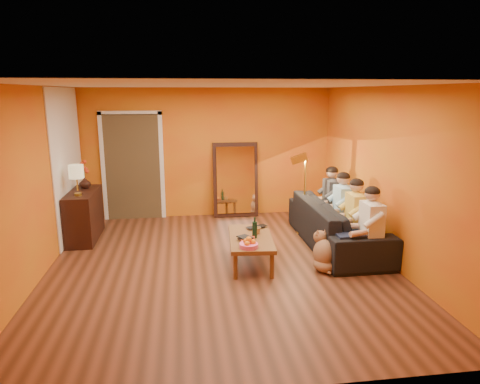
{
  "coord_description": "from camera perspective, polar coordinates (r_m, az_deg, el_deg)",
  "views": [
    {
      "loc": [
        -0.52,
        -5.89,
        2.5
      ],
      "look_at": [
        0.35,
        0.5,
        1.0
      ],
      "focal_mm": 32.0,
      "sensor_mm": 36.0,
      "label": 1
    }
  ],
  "objects": [
    {
      "name": "room_shell",
      "position": [
        6.39,
        -2.95,
        2.26
      ],
      "size": [
        5.0,
        5.5,
        2.6
      ],
      "color": "brown",
      "rests_on": "ground"
    },
    {
      "name": "white_accent",
      "position": [
        7.98,
        -21.97,
        3.5
      ],
      "size": [
        0.02,
        1.9,
        2.58
      ],
      "primitive_type": "cube",
      "color": "white",
      "rests_on": "wall_left"
    },
    {
      "name": "doorway_recess",
      "position": [
        8.89,
        -14.01,
        3.33
      ],
      "size": [
        1.06,
        0.3,
        2.1
      ],
      "primitive_type": "cube",
      "color": "#3F2D19",
      "rests_on": "floor"
    },
    {
      "name": "door_jamb_left",
      "position": [
        8.85,
        -17.76,
        3.05
      ],
      "size": [
        0.08,
        0.06,
        2.2
      ],
      "primitive_type": "cube",
      "color": "white",
      "rests_on": "wall_back"
    },
    {
      "name": "door_jamb_right",
      "position": [
        8.73,
        -10.37,
        3.33
      ],
      "size": [
        0.08,
        0.06,
        2.2
      ],
      "primitive_type": "cube",
      "color": "white",
      "rests_on": "wall_back"
    },
    {
      "name": "door_header",
      "position": [
        8.66,
        -14.49,
        10.18
      ],
      "size": [
        1.22,
        0.06,
        0.08
      ],
      "primitive_type": "cube",
      "color": "white",
      "rests_on": "wall_back"
    },
    {
      "name": "mirror_frame",
      "position": [
        8.76,
        -0.59,
        1.65
      ],
      "size": [
        0.92,
        0.27,
        1.51
      ],
      "primitive_type": "cube",
      "rotation": [
        -0.14,
        0.0,
        0.0
      ],
      "color": "black",
      "rests_on": "floor"
    },
    {
      "name": "mirror_glass",
      "position": [
        8.72,
        -0.56,
        1.6
      ],
      "size": [
        0.78,
        0.21,
        1.35
      ],
      "primitive_type": "cube",
      "rotation": [
        -0.14,
        0.0,
        0.0
      ],
      "color": "white",
      "rests_on": "mirror_frame"
    },
    {
      "name": "sideboard",
      "position": [
        7.91,
        -20.05,
        -2.92
      ],
      "size": [
        0.44,
        1.18,
        0.85
      ],
      "primitive_type": "cube",
      "color": "black",
      "rests_on": "floor"
    },
    {
      "name": "table_lamp",
      "position": [
        7.47,
        -20.93,
        1.47
      ],
      "size": [
        0.24,
        0.24,
        0.51
      ],
      "primitive_type": null,
      "color": "beige",
      "rests_on": "sideboard"
    },
    {
      "name": "sofa",
      "position": [
        7.32,
        12.78,
        -4.13
      ],
      "size": [
        2.55,
        1.0,
        0.74
      ],
      "primitive_type": "imported",
      "rotation": [
        0.0,
        0.0,
        1.57
      ],
      "color": "black",
      "rests_on": "floor"
    },
    {
      "name": "coffee_table",
      "position": [
        6.44,
        1.42,
        -7.73
      ],
      "size": [
        0.72,
        1.27,
        0.42
      ],
      "primitive_type": null,
      "rotation": [
        0.0,
        0.0,
        -0.08
      ],
      "color": "brown",
      "rests_on": "floor"
    },
    {
      "name": "floor_lamp",
      "position": [
        7.71,
        8.6,
        -0.4
      ],
      "size": [
        0.35,
        0.31,
        1.44
      ],
      "primitive_type": null,
      "rotation": [
        0.0,
        0.0,
        -0.26
      ],
      "color": "gold",
      "rests_on": "floor"
    },
    {
      "name": "dog",
      "position": [
        6.3,
        11.14,
        -7.7
      ],
      "size": [
        0.44,
        0.56,
        0.58
      ],
      "primitive_type": null,
      "rotation": [
        0.0,
        0.0,
        -0.28
      ],
      "color": "#946342",
      "rests_on": "floor"
    },
    {
      "name": "person_far_left",
      "position": [
        6.42,
        17.07,
        -4.62
      ],
      "size": [
        0.7,
        0.44,
        1.22
      ],
      "primitive_type": null,
      "color": "silver",
      "rests_on": "sofa"
    },
    {
      "name": "person_mid_left",
      "position": [
        6.9,
        15.18,
        -3.27
      ],
      "size": [
        0.7,
        0.44,
        1.22
      ],
      "primitive_type": null,
      "color": "gold",
      "rests_on": "sofa"
    },
    {
      "name": "person_mid_right",
      "position": [
        7.39,
        13.55,
        -2.09
      ],
      "size": [
        0.7,
        0.44,
        1.22
      ],
      "primitive_type": null,
      "color": "#95C7E6",
      "rests_on": "sofa"
    },
    {
      "name": "person_far_right",
      "position": [
        7.89,
        12.12,
        -1.06
      ],
      "size": [
        0.7,
        0.44,
        1.22
      ],
      "primitive_type": null,
      "color": "#323338",
      "rests_on": "sofa"
    },
    {
      "name": "fruit_bowl",
      "position": [
        5.91,
        1.17,
        -6.7
      ],
      "size": [
        0.26,
        0.26,
        0.16
      ],
      "primitive_type": null,
      "color": "#F2558D",
      "rests_on": "coffee_table"
    },
    {
      "name": "wine_bottle",
      "position": [
        6.28,
        1.97,
        -4.76
      ],
      "size": [
        0.07,
        0.07,
        0.31
      ],
      "primitive_type": "cylinder",
      "color": "black",
      "rests_on": "coffee_table"
    },
    {
      "name": "tumbler",
      "position": [
        6.48,
        2.32,
        -5.15
      ],
      "size": [
        0.12,
        0.12,
        0.1
      ],
      "primitive_type": "imported",
      "rotation": [
        0.0,
        0.0,
        -0.13
      ],
      "color": "#B27F3F",
      "rests_on": "coffee_table"
    },
    {
      "name": "laptop",
      "position": [
        6.72,
        2.47,
        -4.82
      ],
      "size": [
        0.41,
        0.35,
        0.03
      ],
      "primitive_type": "imported",
      "rotation": [
        0.0,
        0.0,
        0.41
      ],
      "color": "black",
      "rests_on": "coffee_table"
    },
    {
      "name": "book_lower",
      "position": [
        6.15,
        0.07,
        -6.55
      ],
      "size": [
        0.23,
        0.27,
        0.02
      ],
      "primitive_type": "imported",
      "rotation": [
        0.0,
        0.0,
        0.29
      ],
      "color": "black",
      "rests_on": "coffee_table"
    },
    {
      "name": "book_mid",
      "position": [
        6.16,
        0.15,
        -6.34
      ],
      "size": [
        0.24,
        0.3,
        0.02
      ],
      "primitive_type": "imported",
      "rotation": [
        0.0,
        0.0,
        -0.2
      ],
      "color": "#BB3215",
      "rests_on": "book_lower"
    },
    {
      "name": "book_upper",
      "position": [
        6.13,
        0.08,
        -6.22
      ],
      "size": [
        0.25,
        0.27,
        0.02
      ],
      "primitive_type": "imported",
      "rotation": [
        0.0,
        0.0,
        0.51
      ],
      "color": "black",
      "rests_on": "book_mid"
    },
    {
      "name": "vase",
      "position": [
        8.03,
        -19.98,
        1.19
      ],
      "size": [
        0.2,
        0.2,
        0.2
      ],
      "primitive_type": "imported",
      "color": "black",
      "rests_on": "sideboard"
    },
    {
      "name": "flowers",
      "position": [
        7.98,
        -20.13,
        3.1
      ],
      "size": [
        0.17,
        0.17,
        0.51
      ],
      "primitive_type": null,
      "color": "#BB3215",
      "rests_on": "vase"
    }
  ]
}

